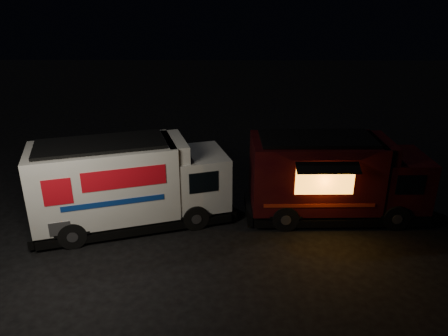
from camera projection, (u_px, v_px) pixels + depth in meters
ground at (159, 232)px, 15.50m from camera, size 80.00×80.00×0.00m
white_truck at (132, 183)px, 15.50m from camera, size 7.51×4.42×3.22m
red_truck at (337, 177)px, 16.08m from camera, size 6.78×2.63×3.13m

